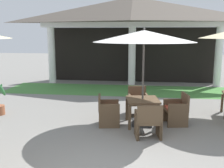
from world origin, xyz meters
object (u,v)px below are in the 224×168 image
object	(u,v)px
patio_umbrella_near_foreground	(144,37)
patio_chair_near_foreground_west	(108,111)
patio_chair_near_foreground_south	(148,122)
patio_table_near_foreground	(143,103)
patio_chair_near_foreground_north	(138,102)
patio_chair_near_foreground_east	(177,110)

from	to	relation	value
patio_umbrella_near_foreground	patio_chair_near_foreground_west	world-z (taller)	patio_umbrella_near_foreground
patio_umbrella_near_foreground	patio_chair_near_foreground_south	bearing A→B (deg)	-80.98
patio_chair_near_foreground_west	patio_table_near_foreground	bearing A→B (deg)	90.00
patio_chair_near_foreground_north	patio_umbrella_near_foreground	bearing A→B (deg)	90.00
patio_chair_near_foreground_west	patio_chair_near_foreground_east	world-z (taller)	patio_chair_near_foreground_east
patio_table_near_foreground	patio_chair_near_foreground_south	world-z (taller)	patio_chair_near_foreground_south
patio_chair_near_foreground_west	patio_chair_near_foreground_south	xyz separation A→B (m)	(1.12, -0.82, 0.01)
patio_umbrella_near_foreground	patio_chair_near_foreground_east	distance (m)	2.26
patio_chair_near_foreground_south	patio_umbrella_near_foreground	bearing A→B (deg)	90.00
patio_umbrella_near_foreground	patio_chair_near_foreground_east	bearing A→B (deg)	9.02
patio_umbrella_near_foreground	patio_chair_near_foreground_east	world-z (taller)	patio_umbrella_near_foreground
patio_table_near_foreground	patio_chair_near_foreground_south	xyz separation A→B (m)	(0.15, -0.97, -0.22)
patio_chair_near_foreground_east	patio_chair_near_foreground_south	distance (m)	1.39
patio_umbrella_near_foreground	patio_chair_near_foreground_west	bearing A→B (deg)	-170.98
patio_chair_near_foreground_north	patio_chair_near_foreground_east	xyz separation A→B (m)	(1.13, -0.82, 0.01)
patio_chair_near_foreground_south	patio_chair_near_foreground_north	bearing A→B (deg)	90.00
patio_table_near_foreground	patio_umbrella_near_foreground	xyz separation A→B (m)	(0.00, 0.00, 1.81)
patio_umbrella_near_foreground	patio_chair_near_foreground_east	size ratio (longest dim) A/B	3.09
patio_table_near_foreground	patio_chair_near_foreground_west	world-z (taller)	patio_chair_near_foreground_west
patio_table_near_foreground	patio_chair_near_foreground_north	size ratio (longest dim) A/B	1.14
patio_table_near_foreground	patio_chair_near_foreground_east	bearing A→B (deg)	9.02
patio_chair_near_foreground_north	patio_chair_near_foreground_east	bearing A→B (deg)	135.02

